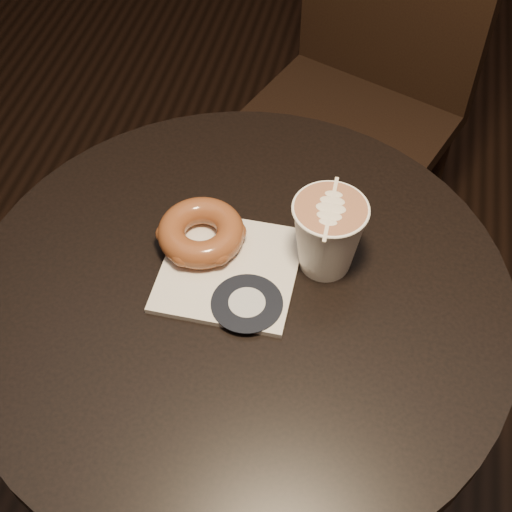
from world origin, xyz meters
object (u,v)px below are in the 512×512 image
doughnut (201,232)px  chair (368,65)px  pastry_bag (229,270)px  cafe_table (242,369)px  latte_cup (328,236)px

doughnut → chair: bearing=76.5°
chair → pastry_bag: size_ratio=6.03×
cafe_table → latte_cup: latte_cup is taller
latte_cup → doughnut: bearing=-178.2°
pastry_bag → latte_cup: (0.12, 0.04, 0.05)m
cafe_table → chair: chair is taller
pastry_bag → latte_cup: 0.13m
chair → latte_cup: 0.71m
doughnut → latte_cup: (0.16, 0.01, 0.03)m
pastry_bag → doughnut: 0.06m
latte_cup → pastry_bag: bearing=-161.0°
latte_cup → cafe_table: bearing=-146.3°
doughnut → latte_cup: size_ratio=1.09×
cafe_table → latte_cup: bearing=33.7°
pastry_bag → cafe_table: bearing=-52.2°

